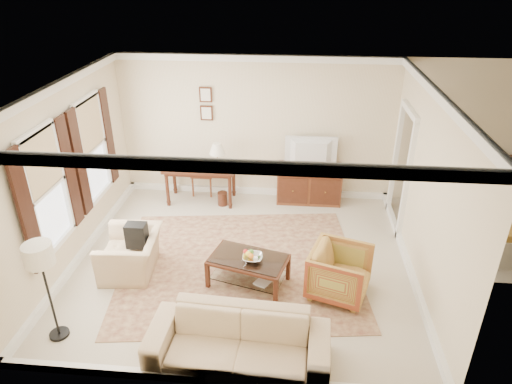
% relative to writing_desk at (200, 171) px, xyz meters
% --- Properties ---
extents(room_shell, '(5.51, 5.01, 2.91)m').
position_rel_writing_desk_xyz_m(room_shell, '(1.09, -2.04, 1.80)').
color(room_shell, beige).
rests_on(room_shell, ground).
extents(annex_bedroom, '(3.00, 2.70, 2.90)m').
position_rel_writing_desk_xyz_m(annex_bedroom, '(5.58, -0.89, -0.33)').
color(annex_bedroom, beige).
rests_on(annex_bedroom, ground).
extents(window_front, '(0.12, 1.56, 1.80)m').
position_rel_writing_desk_xyz_m(window_front, '(-1.61, -2.74, 0.88)').
color(window_front, '#CCB284').
rests_on(window_front, room_shell).
extents(window_rear, '(0.12, 1.56, 1.80)m').
position_rel_writing_desk_xyz_m(window_rear, '(-1.61, -1.14, 0.88)').
color(window_rear, '#CCB284').
rests_on(window_rear, room_shell).
extents(doorway, '(0.10, 1.12, 2.25)m').
position_rel_writing_desk_xyz_m(doorway, '(3.80, -0.54, 0.41)').
color(doorway, white).
rests_on(doorway, room_shell).
extents(rug, '(4.18, 3.71, 0.01)m').
position_rel_writing_desk_xyz_m(rug, '(1.05, -2.17, -0.66)').
color(rug, '#5A221E').
rests_on(rug, room_shell).
extents(writing_desk, '(1.43, 0.71, 0.78)m').
position_rel_writing_desk_xyz_m(writing_desk, '(0.00, 0.00, 0.00)').
color(writing_desk, '#431F13').
rests_on(writing_desk, room_shell).
extents(desk_chair, '(0.53, 0.53, 1.05)m').
position_rel_writing_desk_xyz_m(desk_chair, '(-0.03, 0.35, -0.14)').
color(desk_chair, brown).
rests_on(desk_chair, room_shell).
extents(desk_lamp, '(0.32, 0.32, 0.50)m').
position_rel_writing_desk_xyz_m(desk_lamp, '(0.36, 0.00, 0.36)').
color(desk_lamp, silver).
rests_on(desk_lamp, writing_desk).
extents(framed_prints, '(0.25, 0.04, 0.68)m').
position_rel_writing_desk_xyz_m(framed_prints, '(0.10, 0.43, 1.27)').
color(framed_prints, '#431F13').
rests_on(framed_prints, room_shell).
extents(sideboard, '(1.29, 0.50, 0.79)m').
position_rel_writing_desk_xyz_m(sideboard, '(2.20, 0.18, -0.27)').
color(sideboard, brown).
rests_on(sideboard, room_shell).
extents(tv, '(0.98, 0.56, 0.13)m').
position_rel_writing_desk_xyz_m(tv, '(2.20, 0.16, 0.61)').
color(tv, black).
rests_on(tv, sideboard).
extents(coffee_table, '(1.29, 0.96, 0.49)m').
position_rel_writing_desk_xyz_m(coffee_table, '(1.25, -2.62, -0.29)').
color(coffee_table, '#431F13').
rests_on(coffee_table, room_shell).
extents(fruit_bowl, '(0.42, 0.42, 0.10)m').
position_rel_writing_desk_xyz_m(fruit_bowl, '(1.32, -2.67, -0.13)').
color(fruit_bowl, silver).
rests_on(fruit_bowl, coffee_table).
extents(book_a, '(0.28, 0.10, 0.38)m').
position_rel_writing_desk_xyz_m(book_a, '(1.21, -2.48, -0.48)').
color(book_a, brown).
rests_on(book_a, coffee_table).
extents(book_b, '(0.26, 0.16, 0.38)m').
position_rel_writing_desk_xyz_m(book_b, '(1.41, -2.72, -0.48)').
color(book_b, brown).
rests_on(book_b, coffee_table).
extents(striped_armchair, '(0.99, 1.02, 0.85)m').
position_rel_writing_desk_xyz_m(striped_armchair, '(2.62, -2.73, -0.24)').
color(striped_armchair, '#963C20').
rests_on(striped_armchair, room_shell).
extents(club_armchair, '(0.73, 1.06, 0.88)m').
position_rel_writing_desk_xyz_m(club_armchair, '(-0.64, -2.46, -0.23)').
color(club_armchair, '#CCAE8A').
rests_on(club_armchair, room_shell).
extents(backpack, '(0.25, 0.34, 0.40)m').
position_rel_writing_desk_xyz_m(backpack, '(-0.53, -2.40, 0.02)').
color(backpack, black).
rests_on(backpack, club_armchair).
extents(sofa, '(2.26, 0.77, 0.87)m').
position_rel_writing_desk_xyz_m(sofa, '(1.29, -4.14, -0.23)').
color(sofa, '#CCAE8A').
rests_on(sofa, room_shell).
extents(floor_lamp, '(0.36, 0.36, 1.45)m').
position_rel_writing_desk_xyz_m(floor_lamp, '(-1.16, -3.93, 0.53)').
color(floor_lamp, black).
rests_on(floor_lamp, room_shell).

